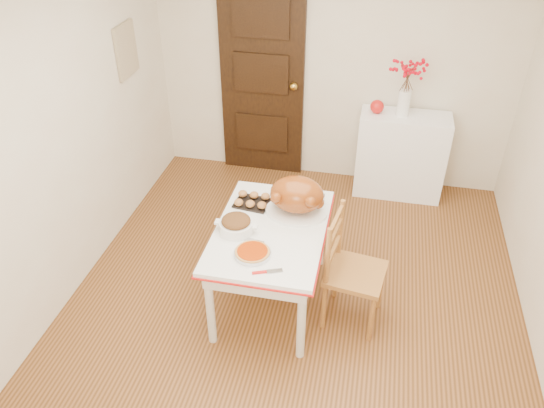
% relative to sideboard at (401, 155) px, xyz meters
% --- Properties ---
extents(floor, '(3.50, 4.00, 0.00)m').
position_rel_sideboard_xyz_m(floor, '(-0.75, -1.78, -0.43)').
color(floor, '#4D2C10').
rests_on(floor, ground).
extents(wall_back, '(3.50, 0.00, 2.50)m').
position_rel_sideboard_xyz_m(wall_back, '(-0.75, 0.22, 0.82)').
color(wall_back, beige).
rests_on(wall_back, ground).
extents(wall_left, '(0.00, 4.00, 2.50)m').
position_rel_sideboard_xyz_m(wall_left, '(-2.50, -1.78, 0.82)').
color(wall_left, beige).
rests_on(wall_left, ground).
extents(door_back, '(0.85, 0.06, 2.06)m').
position_rel_sideboard_xyz_m(door_back, '(-1.45, 0.19, 0.60)').
color(door_back, black).
rests_on(door_back, ground).
extents(photo_board, '(0.03, 0.35, 0.45)m').
position_rel_sideboard_xyz_m(photo_board, '(-2.48, -0.58, 1.07)').
color(photo_board, tan).
rests_on(photo_board, ground).
extents(sideboard, '(0.85, 0.38, 0.85)m').
position_rel_sideboard_xyz_m(sideboard, '(0.00, 0.00, 0.00)').
color(sideboard, white).
rests_on(sideboard, floor).
extents(kitchen_table, '(0.80, 1.17, 0.70)m').
position_rel_sideboard_xyz_m(kitchen_table, '(-0.93, -1.79, -0.08)').
color(kitchen_table, white).
rests_on(kitchen_table, floor).
extents(chair_oak, '(0.46, 0.46, 0.92)m').
position_rel_sideboard_xyz_m(chair_oak, '(-0.29, -1.85, 0.03)').
color(chair_oak, '#A26A29').
rests_on(chair_oak, floor).
extents(berry_vase, '(0.27, 0.27, 0.52)m').
position_rel_sideboard_xyz_m(berry_vase, '(-0.05, 0.00, 0.69)').
color(berry_vase, white).
rests_on(berry_vase, sideboard).
extents(apple, '(0.13, 0.13, 0.13)m').
position_rel_sideboard_xyz_m(apple, '(-0.29, 0.00, 0.49)').
color(apple, red).
rests_on(apple, sideboard).
extents(turkey_platter, '(0.49, 0.41, 0.29)m').
position_rel_sideboard_xyz_m(turkey_platter, '(-0.79, -1.56, 0.42)').
color(turkey_platter, '#A24A13').
rests_on(turkey_platter, kitchen_table).
extents(pumpkin_pie, '(0.30, 0.30, 0.05)m').
position_rel_sideboard_xyz_m(pumpkin_pie, '(-0.99, -2.10, 0.30)').
color(pumpkin_pie, '#A42B00').
rests_on(pumpkin_pie, kitchen_table).
extents(stuffing_dish, '(0.37, 0.33, 0.12)m').
position_rel_sideboard_xyz_m(stuffing_dish, '(-1.16, -1.87, 0.33)').
color(stuffing_dish, brown).
rests_on(stuffing_dish, kitchen_table).
extents(rolls_tray, '(0.28, 0.23, 0.07)m').
position_rel_sideboard_xyz_m(rolls_tray, '(-1.14, -1.51, 0.31)').
color(rolls_tray, '#A66536').
rests_on(rolls_tray, kitchen_table).
extents(pie_server, '(0.21, 0.13, 0.01)m').
position_rel_sideboard_xyz_m(pie_server, '(-0.85, -2.25, 0.28)').
color(pie_server, silver).
rests_on(pie_server, kitchen_table).
extents(carving_knife, '(0.24, 0.10, 0.01)m').
position_rel_sideboard_xyz_m(carving_knife, '(-1.06, -1.95, 0.28)').
color(carving_knife, silver).
rests_on(carving_knife, kitchen_table).
extents(drinking_glass, '(0.07, 0.07, 0.10)m').
position_rel_sideboard_xyz_m(drinking_glass, '(-0.84, -1.37, 0.32)').
color(drinking_glass, white).
rests_on(drinking_glass, kitchen_table).
extents(shaker_pair, '(0.09, 0.04, 0.08)m').
position_rel_sideboard_xyz_m(shaker_pair, '(-0.64, -1.40, 0.31)').
color(shaker_pair, white).
rests_on(shaker_pair, kitchen_table).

